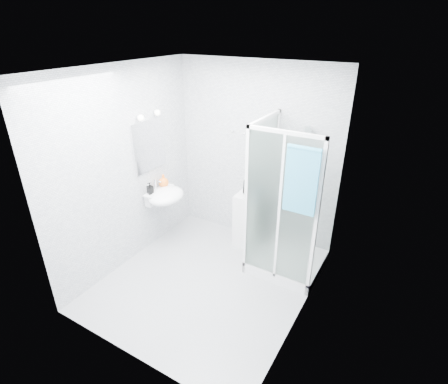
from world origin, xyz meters
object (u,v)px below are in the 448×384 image
Objects in this scene: shampoo_bottle_b at (253,189)px; storage_cabinet at (248,220)px; shower_enclosure at (281,239)px; soap_dispenser_black at (150,188)px; hand_towel at (301,179)px; wall_basin at (165,196)px; shampoo_bottle_a at (247,185)px; soap_dispenser_orange at (164,181)px.

storage_cabinet is at bearing 166.30° from shampoo_bottle_b.
shower_enclosure reaches higher than soap_dispenser_black.
hand_towel is (0.31, -0.40, 1.08)m from shower_enclosure.
shower_enclosure is 3.57× the size of wall_basin.
shower_enclosure is 0.89m from shampoo_bottle_a.
shampoo_bottle_b is at bearing 27.32° from wall_basin.
shower_enclosure reaches higher than wall_basin.
hand_towel is at bearing -5.82° from soap_dispenser_orange.
soap_dispenser_black is at bearing -165.28° from shower_enclosure.
hand_towel reaches higher than soap_dispenser_black.
shower_enclosure is at bearing -24.15° from storage_cabinet.
storage_cabinet is at bearing 32.84° from soap_dispenser_black.
hand_towel reaches higher than shampoo_bottle_b.
storage_cabinet is 4.35× the size of soap_dispenser_orange.
wall_basin is 1.94× the size of shampoo_bottle_a.
storage_cabinet is 1.07× the size of hand_towel.
storage_cabinet is 0.55m from shampoo_bottle_a.
shampoo_bottle_b is at bearing -17.81° from shampoo_bottle_a.
shampoo_bottle_a reaches higher than soap_dispenser_orange.
shampoo_bottle_b is at bearing 20.14° from soap_dispenser_orange.
hand_towel is at bearing -36.21° from storage_cabinet.
shampoo_bottle_a is (0.99, 0.61, 0.16)m from wall_basin.
shower_enclosure reaches higher than shampoo_bottle_a.
shower_enclosure reaches higher than storage_cabinet.
shower_enclosure is 10.71× the size of soap_dispenser_orange.
shampoo_bottle_a is 1.75× the size of soap_dispenser_black.
shampoo_bottle_a is at bearing 156.24° from shower_enclosure.
wall_basin is at bearing -152.68° from shampoo_bottle_b.
shampoo_bottle_a reaches higher than storage_cabinet.
soap_dispenser_orange is at bearing -159.86° from shampoo_bottle_b.
shower_enclosure is 2.64× the size of hand_towel.
soap_dispenser_black is (-0.01, -0.28, -0.01)m from soap_dispenser_orange.
wall_basin is at bearing -148.35° from shampoo_bottle_a.
shampoo_bottle_a is 1.24× the size of shampoo_bottle_b.
hand_towel reaches higher than storage_cabinet.
storage_cabinet is 4.93× the size of soap_dispenser_black.
shower_enclosure is 8.64× the size of shampoo_bottle_b.
wall_basin is at bearing -169.19° from shower_enclosure.
wall_basin reaches higher than storage_cabinet.
soap_dispenser_black is at bearing -92.16° from soap_dispenser_orange.
shampoo_bottle_a reaches higher than shampoo_bottle_b.
soap_dispenser_black is (-2.09, -0.06, -0.58)m from hand_towel.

